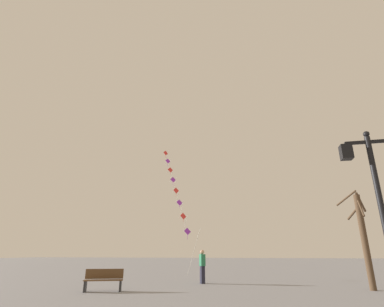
{
  "coord_description": "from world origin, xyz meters",
  "views": [
    {
      "loc": [
        0.27,
        -1.74,
        1.55
      ],
      "look_at": [
        -3.12,
        14.36,
        7.13
      ],
      "focal_mm": 27.46,
      "sensor_mm": 36.0,
      "label": 1
    }
  ],
  "objects_px": {
    "twin_lantern_lamp_post": "(376,183)",
    "bare_tree": "(363,236)",
    "kite_train": "(176,192)",
    "park_bench": "(104,280)",
    "kite_flyer": "(202,265)"
  },
  "relations": [
    {
      "from": "twin_lantern_lamp_post",
      "to": "bare_tree",
      "type": "distance_m",
      "value": 7.4
    },
    {
      "from": "kite_train",
      "to": "park_bench",
      "type": "distance_m",
      "value": 11.58
    },
    {
      "from": "kite_flyer",
      "to": "park_bench",
      "type": "relative_size",
      "value": 1.04
    },
    {
      "from": "twin_lantern_lamp_post",
      "to": "kite_train",
      "type": "distance_m",
      "value": 17.3
    },
    {
      "from": "twin_lantern_lamp_post",
      "to": "bare_tree",
      "type": "bearing_deg",
      "value": 76.41
    },
    {
      "from": "kite_train",
      "to": "park_bench",
      "type": "height_order",
      "value": "kite_train"
    },
    {
      "from": "bare_tree",
      "to": "park_bench",
      "type": "bearing_deg",
      "value": -166.21
    },
    {
      "from": "kite_train",
      "to": "park_bench",
      "type": "xyz_separation_m",
      "value": [
        -0.45,
        -10.04,
        -5.76
      ]
    },
    {
      "from": "twin_lantern_lamp_post",
      "to": "kite_flyer",
      "type": "height_order",
      "value": "twin_lantern_lamp_post"
    },
    {
      "from": "kite_flyer",
      "to": "bare_tree",
      "type": "distance_m",
      "value": 8.03
    },
    {
      "from": "kite_flyer",
      "to": "park_bench",
      "type": "distance_m",
      "value": 5.52
    },
    {
      "from": "bare_tree",
      "to": "kite_train",
      "type": "bearing_deg",
      "value": 146.22
    },
    {
      "from": "twin_lantern_lamp_post",
      "to": "park_bench",
      "type": "xyz_separation_m",
      "value": [
        -9.59,
        4.36,
        -2.79
      ]
    },
    {
      "from": "kite_train",
      "to": "twin_lantern_lamp_post",
      "type": "bearing_deg",
      "value": -57.6
    },
    {
      "from": "kite_flyer",
      "to": "bare_tree",
      "type": "xyz_separation_m",
      "value": [
        7.78,
        -1.44,
        1.39
      ]
    }
  ]
}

